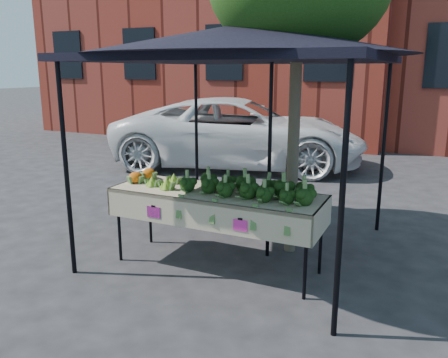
% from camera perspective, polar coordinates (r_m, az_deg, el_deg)
% --- Properties ---
extents(ground, '(90.00, 90.00, 0.00)m').
position_cam_1_polar(ground, '(5.52, -2.28, -10.14)').
color(ground, '#262628').
extents(table, '(2.40, 0.81, 0.90)m').
position_cam_1_polar(table, '(5.18, -0.95, -6.40)').
color(table, '#C3B08D').
rests_on(table, ground).
extents(canopy, '(3.16, 3.16, 2.74)m').
position_cam_1_polar(canopy, '(5.48, 2.59, 4.65)').
color(canopy, black).
rests_on(canopy, ground).
extents(broccoli_heap, '(1.52, 0.55, 0.23)m').
position_cam_1_polar(broccoli_heap, '(4.89, 2.95, -0.67)').
color(broccoli_heap, black).
rests_on(broccoli_heap, table).
extents(romanesco_cluster, '(0.41, 0.45, 0.18)m').
position_cam_1_polar(romanesco_cluster, '(5.33, -7.48, 0.12)').
color(romanesco_cluster, '#7CB732').
rests_on(romanesco_cluster, table).
extents(cauliflower_pair, '(0.21, 0.41, 0.16)m').
position_cam_1_polar(cauliflower_pair, '(5.60, -10.23, 0.58)').
color(cauliflower_pair, orange).
rests_on(cauliflower_pair, table).
extents(vehicle, '(2.23, 2.97, 5.73)m').
position_cam_1_polar(vehicle, '(10.50, 2.03, 17.11)').
color(vehicle, white).
rests_on(vehicle, ground).
extents(street_tree, '(2.06, 2.06, 4.06)m').
position_cam_1_polar(street_tree, '(5.43, 8.97, 11.41)').
color(street_tree, '#1E4C14').
rests_on(street_tree, ground).
extents(building_left, '(12.00, 8.00, 9.00)m').
position_cam_1_polar(building_left, '(18.18, 1.21, 20.81)').
color(building_left, maroon).
rests_on(building_left, ground).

